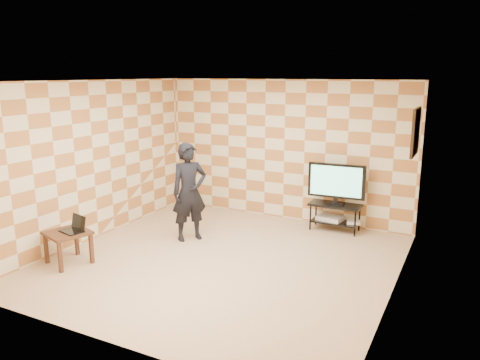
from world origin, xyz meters
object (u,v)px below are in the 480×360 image
object	(u,v)px
tv_stand	(335,211)
tv	(336,182)
person	(189,192)
side_table	(68,237)

from	to	relation	value
tv_stand	tv	size ratio (longest dim) A/B	0.91
tv_stand	person	distance (m)	2.67
tv	person	world-z (taller)	person
tv	tv_stand	bearing A→B (deg)	86.38
side_table	tv_stand	bearing A→B (deg)	46.24
tv_stand	side_table	xyz separation A→B (m)	(-3.16, -3.30, 0.05)
tv_stand	person	xyz separation A→B (m)	(-2.10, -1.58, 0.48)
tv_stand	tv	xyz separation A→B (m)	(-0.00, -0.00, 0.55)
tv_stand	person	bearing A→B (deg)	-143.18
person	side_table	bearing A→B (deg)	-173.96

